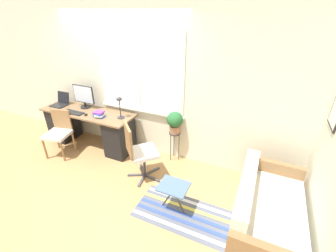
# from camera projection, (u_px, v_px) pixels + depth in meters

# --- Properties ---
(ground_plane) EXTENTS (14.00, 14.00, 0.00)m
(ground_plane) POSITION_uv_depth(u_px,v_px,m) (110.00, 160.00, 4.17)
(ground_plane) COLOR tan
(wall_back_with_window) EXTENTS (9.00, 0.12, 2.70)m
(wall_back_with_window) POSITION_uv_depth(u_px,v_px,m) (125.00, 79.00, 4.08)
(wall_back_with_window) COLOR beige
(wall_back_with_window) RESTS_ON ground_plane
(desk) EXTENTS (1.90, 0.60, 0.75)m
(desk) POSITION_uv_depth(u_px,v_px,m) (90.00, 127.00, 4.47)
(desk) COLOR brown
(desk) RESTS_ON ground_plane
(laptop) EXTENTS (0.31, 0.30, 0.25)m
(laptop) POSITION_uv_depth(u_px,v_px,m) (61.00, 102.00, 4.57)
(laptop) COLOR black
(laptop) RESTS_ON desk
(monitor) EXTENTS (0.47, 0.20, 0.45)m
(monitor) POSITION_uv_depth(u_px,v_px,m) (84.00, 96.00, 4.37)
(monitor) COLOR black
(monitor) RESTS_ON desk
(keyboard) EXTENTS (0.42, 0.15, 0.02)m
(keyboard) POSITION_uv_depth(u_px,v_px,m) (73.00, 112.00, 4.24)
(keyboard) COLOR black
(keyboard) RESTS_ON desk
(mouse) EXTENTS (0.05, 0.08, 0.04)m
(mouse) POSITION_uv_depth(u_px,v_px,m) (86.00, 115.00, 4.13)
(mouse) COLOR black
(mouse) RESTS_ON desk
(desk_lamp) EXTENTS (0.13, 0.13, 0.39)m
(desk_lamp) POSITION_uv_depth(u_px,v_px,m) (120.00, 105.00, 3.94)
(desk_lamp) COLOR #2D2D33
(desk_lamp) RESTS_ON desk
(book_stack) EXTENTS (0.21, 0.17, 0.11)m
(book_stack) POSITION_uv_depth(u_px,v_px,m) (99.00, 114.00, 4.06)
(book_stack) COLOR #2851B2
(book_stack) RESTS_ON desk
(desk_chair_wooden) EXTENTS (0.49, 0.50, 0.84)m
(desk_chair_wooden) POSITION_uv_depth(u_px,v_px,m) (59.00, 132.00, 4.18)
(desk_chair_wooden) COLOR olive
(desk_chair_wooden) RESTS_ON ground_plane
(office_chair_swivel) EXTENTS (0.61, 0.61, 0.98)m
(office_chair_swivel) POSITION_uv_depth(u_px,v_px,m) (139.00, 151.00, 3.52)
(office_chair_swivel) COLOR #47474C
(office_chair_swivel) RESTS_ON ground_plane
(couch_loveseat) EXTENTS (0.77, 1.49, 0.73)m
(couch_loveseat) POSITION_uv_depth(u_px,v_px,m) (265.00, 214.00, 2.75)
(couch_loveseat) COLOR silver
(couch_loveseat) RESTS_ON ground_plane
(plant_stand) EXTENTS (0.20, 0.20, 0.56)m
(plant_stand) POSITION_uv_depth(u_px,v_px,m) (175.00, 137.00, 4.00)
(plant_stand) COLOR #333338
(plant_stand) RESTS_ON ground_plane
(potted_plant) EXTENTS (0.29, 0.29, 0.39)m
(potted_plant) POSITION_uv_depth(u_px,v_px,m) (175.00, 121.00, 3.86)
(potted_plant) COLOR #9E6B4C
(potted_plant) RESTS_ON plant_stand
(floor_rug_striped) EXTENTS (1.34, 0.65, 0.01)m
(floor_rug_striped) POSITION_uv_depth(u_px,v_px,m) (184.00, 214.00, 3.07)
(floor_rug_striped) COLOR #565B6B
(floor_rug_striped) RESTS_ON ground_plane
(folding_stool) EXTENTS (0.39, 0.33, 0.43)m
(folding_stool) POSITION_uv_depth(u_px,v_px,m) (173.00, 188.00, 2.97)
(folding_stool) COLOR slate
(folding_stool) RESTS_ON ground_plane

